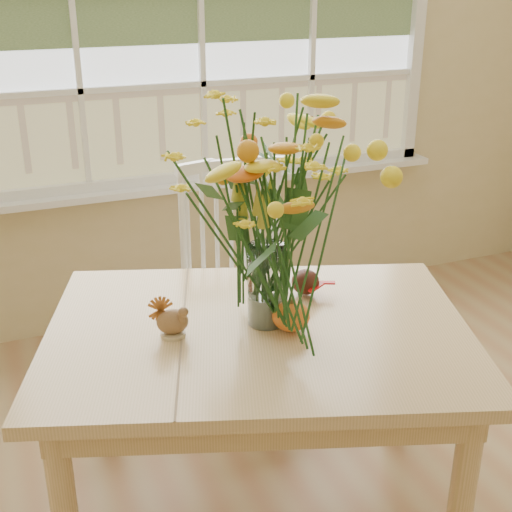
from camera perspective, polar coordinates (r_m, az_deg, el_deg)
name	(u,v)px	position (r m, az deg, el deg)	size (l,w,h in m)	color
wall_back	(199,37)	(3.23, -4.77, 17.73)	(4.00, 0.02, 2.70)	#D4C188
dining_table	(259,354)	(2.06, 0.21, -8.21)	(1.45, 1.23, 0.66)	tan
windsor_chair	(238,271)	(2.72, -1.50, -1.23)	(0.46, 0.44, 0.93)	white
flower_vase	(267,205)	(1.90, 0.89, 4.29)	(0.51, 0.51, 0.61)	white
pumpkin	(291,317)	(1.98, 2.93, -5.14)	(0.11, 0.11, 0.09)	#E4541A
turkey_figurine	(172,322)	(1.96, -6.98, -5.46)	(0.10, 0.08, 0.11)	#CCB78C
dark_gourd	(305,283)	(2.20, 4.14, -2.27)	(0.12, 0.09, 0.08)	#38160F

